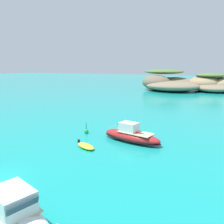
% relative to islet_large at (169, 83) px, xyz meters
% --- Properties ---
extents(islet_large, '(23.54, 25.58, 7.25)m').
position_rel_islet_large_xyz_m(islet_large, '(0.00, 0.00, 0.00)').
color(islet_large, '#84755B').
rests_on(islet_large, ground).
extents(islet_small, '(21.21, 19.47, 6.05)m').
position_rel_islet_large_xyz_m(islet_small, '(14.85, 2.45, -0.06)').
color(islet_small, '#9E8966').
rests_on(islet_small, ground).
extents(motorboat_white, '(8.63, 4.74, 2.44)m').
position_rel_islet_large_xyz_m(motorboat_white, '(9.09, -76.61, -1.66)').
color(motorboat_white, white).
rests_on(motorboat_white, ground).
extents(motorboat_red, '(7.67, 3.54, 2.18)m').
position_rel_islet_large_xyz_m(motorboat_red, '(9.45, -60.29, -1.75)').
color(motorboat_red, red).
rests_on(motorboat_red, ground).
extents(dinghy_tender, '(2.82, 2.06, 0.58)m').
position_rel_islet_large_xyz_m(dinghy_tender, '(5.95, -64.49, -2.25)').
color(dinghy_tender, yellow).
rests_on(dinghy_tender, ground).
extents(channel_buoy, '(0.56, 0.56, 1.48)m').
position_rel_islet_large_xyz_m(channel_buoy, '(3.10, -59.94, -2.14)').
color(channel_buoy, green).
rests_on(channel_buoy, ground).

